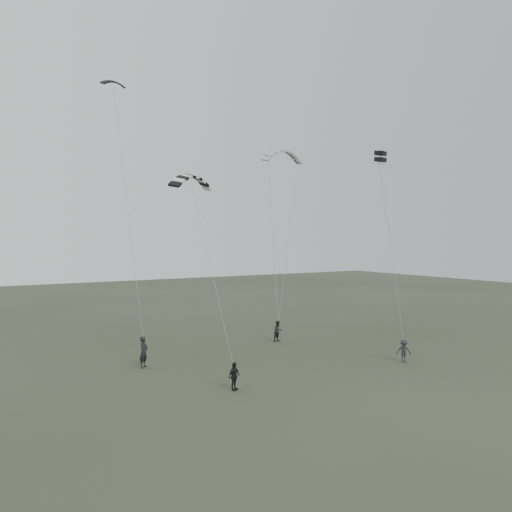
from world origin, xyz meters
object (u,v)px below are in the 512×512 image
flyer_center (234,376)px  kite_striped (192,176)px  flyer_far (404,351)px  kite_dark_small (113,82)px  flyer_right (278,331)px  kite_pale_large (283,150)px  kite_box (380,156)px  flyer_left (144,352)px

flyer_center → kite_striped: kite_striped is taller
flyer_far → kite_dark_small: (-14.96, 13.32, 18.40)m
flyer_right → kite_pale_large: 15.90m
flyer_center → kite_box: size_ratio=2.06×
flyer_far → flyer_center: bearing=-142.2°
flyer_center → kite_pale_large: 23.60m
flyer_left → kite_box: 20.66m
flyer_left → kite_pale_large: bearing=-19.6°
flyer_center → kite_dark_small: size_ratio=0.86×
kite_pale_large → kite_box: size_ratio=5.51×
kite_pale_large → kite_striped: kite_pale_large is taller
flyer_left → kite_pale_large: size_ratio=0.49×
kite_box → flyer_right: bearing=99.5°
kite_pale_large → kite_striped: (-11.77, -6.80, -3.73)m
flyer_left → flyer_far: bearing=-69.6°
flyer_far → kite_dark_small: size_ratio=0.85×
kite_pale_large → flyer_right: bearing=-130.0°
flyer_right → kite_pale_large: size_ratio=0.41×
flyer_left → kite_striped: 11.50m
kite_pale_large → kite_box: bearing=-88.1°
flyer_center → kite_striped: (0.56, 6.59, 11.29)m
flyer_far → kite_box: bearing=116.6°
kite_pale_large → kite_striped: size_ratio=1.21×
flyer_center → kite_pale_large: size_ratio=0.37×
flyer_right → kite_box: kite_box is taller
kite_striped → kite_box: (12.46, -4.17, 1.72)m
flyer_left → kite_dark_small: 19.08m
kite_striped → flyer_far: bearing=-53.0°
flyer_center → kite_pale_large: kite_pale_large is taller
flyer_far → kite_striped: size_ratio=0.45×
kite_dark_small → kite_pale_large: kite_dark_small is taller
flyer_left → kite_striped: size_ratio=0.59×
flyer_center → kite_pale_large: bearing=23.6°
kite_dark_small → kite_box: 19.55m
flyer_left → flyer_right: (11.52, 2.13, -0.15)m
flyer_center → flyer_far: size_ratio=1.01×
flyer_left → flyer_center: 7.46m
flyer_center → flyer_right: bearing=21.8°
kite_box → flyer_far: bearing=-125.0°
flyer_left → kite_striped: bearing=-50.5°
kite_dark_small → kite_striped: (3.19, -6.23, -7.10)m
kite_pale_large → flyer_left: bearing=-158.5°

